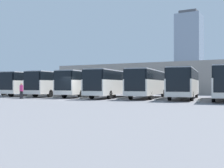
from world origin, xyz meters
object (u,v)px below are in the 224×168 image
at_px(bus_6, 34,83).
at_px(pedestrian, 21,90).
at_px(bus_1, 184,82).
at_px(bus_4, 86,83).
at_px(bus_7, 15,83).
at_px(bus_2, 148,83).
at_px(bus_3, 112,83).
at_px(bus_5, 58,83).

xyz_separation_m(bus_6, pedestrian, (-5.56, 7.79, -0.89)).
height_order(bus_1, bus_4, same).
relative_size(bus_1, bus_7, 1.00).
height_order(bus_2, bus_7, same).
bearing_deg(bus_3, bus_7, -10.25).
xyz_separation_m(bus_1, bus_4, (13.12, 0.32, 0.00)).
height_order(bus_6, pedestrian, bus_6).
relative_size(bus_1, bus_2, 1.00).
bearing_deg(bus_4, pedestrian, 60.50).
relative_size(bus_2, bus_5, 1.00).
bearing_deg(bus_6, bus_5, 172.51).
bearing_deg(bus_3, bus_2, -175.06).
xyz_separation_m(bus_1, bus_5, (17.49, 0.73, 0.00)).
bearing_deg(bus_5, pedestrian, 90.13).
distance_m(bus_4, bus_5, 4.39).
bearing_deg(bus_1, bus_3, -2.28).
relative_size(bus_5, bus_7, 1.00).
distance_m(bus_3, bus_5, 8.75).
distance_m(bus_4, pedestrian, 8.91).
xyz_separation_m(bus_2, bus_3, (4.37, 1.04, 0.00)).
bearing_deg(bus_2, bus_4, -5.76).
bearing_deg(bus_5, bus_4, 176.89).
xyz_separation_m(bus_3, pedestrian, (7.56, 7.65, -0.89)).
bearing_deg(bus_5, bus_3, 170.10).
bearing_deg(bus_4, bus_6, -5.30).
xyz_separation_m(bus_1, bus_7, (26.23, 0.40, 0.00)).
height_order(bus_5, bus_6, same).
distance_m(bus_2, pedestrian, 14.79).
xyz_separation_m(bus_3, bus_7, (17.49, -0.55, 0.00)).
relative_size(bus_3, bus_7, 1.00).
distance_m(bus_1, bus_4, 13.12).
distance_m(bus_5, pedestrian, 8.01).
xyz_separation_m(bus_1, bus_3, (8.74, 0.95, 0.00)).
bearing_deg(bus_2, bus_7, -7.16).
xyz_separation_m(bus_3, bus_6, (13.12, -0.14, 0.00)).
distance_m(bus_2, bus_4, 8.75).
height_order(bus_1, bus_6, same).
xyz_separation_m(bus_2, bus_7, (21.86, 0.50, 0.00)).
relative_size(bus_2, bus_3, 1.00).
relative_size(bus_1, bus_5, 1.00).
distance_m(bus_1, bus_3, 8.80).
height_order(bus_3, bus_5, same).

